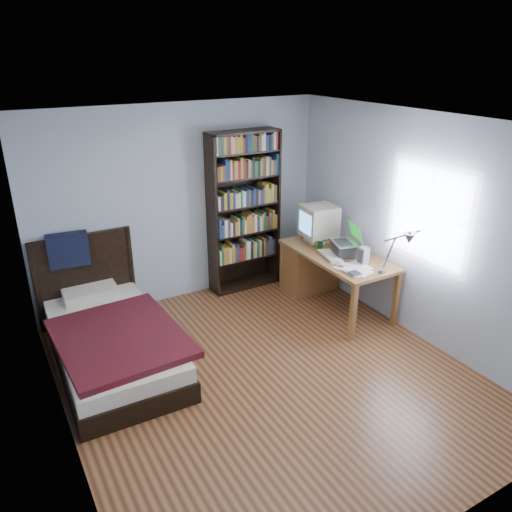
% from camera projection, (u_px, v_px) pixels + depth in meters
% --- Properties ---
extents(room, '(4.20, 4.24, 2.50)m').
position_uv_depth(room, '(271.00, 262.00, 4.61)').
color(room, '#5A2D1A').
rests_on(room, ground).
extents(desk, '(0.75, 1.55, 0.73)m').
position_uv_depth(desk, '(316.00, 265.00, 6.62)').
color(desk, brown).
rests_on(desk, floor).
extents(crt_monitor, '(0.46, 0.43, 0.49)m').
position_uv_depth(crt_monitor, '(318.00, 221.00, 6.44)').
color(crt_monitor, beige).
rests_on(crt_monitor, desk).
extents(laptop, '(0.43, 0.40, 0.41)m').
position_uv_depth(laptop, '(345.00, 246.00, 6.07)').
color(laptop, '#2D2D30').
rests_on(laptop, desk).
extents(desk_lamp, '(0.25, 0.56, 0.67)m').
position_uv_depth(desk_lamp, '(405.00, 242.00, 5.04)').
color(desk_lamp, '#99999E').
rests_on(desk_lamp, desk).
extents(keyboard, '(0.26, 0.44, 0.04)m').
position_uv_depth(keyboard, '(330.00, 256.00, 6.05)').
color(keyboard, beige).
rests_on(keyboard, desk).
extents(speaker, '(0.10, 0.10, 0.20)m').
position_uv_depth(speaker, '(364.00, 255.00, 5.85)').
color(speaker, gray).
rests_on(speaker, desk).
extents(soda_can, '(0.06, 0.06, 0.12)m').
position_uv_depth(soda_can, '(320.00, 245.00, 6.27)').
color(soda_can, black).
rests_on(soda_can, desk).
extents(mouse, '(0.06, 0.11, 0.04)m').
position_uv_depth(mouse, '(322.00, 244.00, 6.41)').
color(mouse, silver).
rests_on(mouse, desk).
extents(phone_silver, '(0.08, 0.10, 0.02)m').
position_uv_depth(phone_silver, '(340.00, 266.00, 5.77)').
color(phone_silver, '#B9B9BE').
rests_on(phone_silver, desk).
extents(phone_grey, '(0.05, 0.10, 0.02)m').
position_uv_depth(phone_grey, '(346.00, 272.00, 5.63)').
color(phone_grey, gray).
rests_on(phone_grey, desk).
extents(external_drive, '(0.13, 0.13, 0.03)m').
position_uv_depth(external_drive, '(354.00, 274.00, 5.57)').
color(external_drive, gray).
rests_on(external_drive, desk).
extents(bookshelf, '(0.96, 0.30, 2.13)m').
position_uv_depth(bookshelf, '(244.00, 212.00, 6.58)').
color(bookshelf, black).
rests_on(bookshelf, floor).
extents(bed, '(1.23, 2.22, 1.16)m').
position_uv_depth(bed, '(109.00, 336.00, 5.29)').
color(bed, black).
rests_on(bed, floor).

